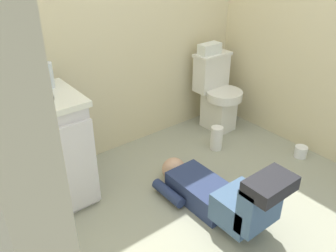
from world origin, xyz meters
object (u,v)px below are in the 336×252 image
(tissue_box, at_px, (210,49))
(toilet_paper_roll, at_px, (301,152))
(toilet, at_px, (217,93))
(person_plumber, at_px, (220,194))
(paper_towel_roll, at_px, (217,138))
(bottle_clear, at_px, (49,75))
(vanity_cabinet, at_px, (42,153))
(bottle_white, at_px, (6,87))
(bottle_amber, at_px, (18,88))
(bottle_blue, at_px, (40,84))
(bottle_green, at_px, (26,82))
(faucet, at_px, (22,86))

(tissue_box, bearing_deg, toilet_paper_roll, -76.14)
(tissue_box, bearing_deg, toilet, -63.57)
(person_plumber, distance_m, paper_towel_roll, 0.87)
(person_plumber, height_order, tissue_box, tissue_box)
(bottle_clear, bearing_deg, toilet, -1.54)
(vanity_cabinet, relative_size, paper_towel_roll, 3.71)
(paper_towel_roll, height_order, toilet_paper_roll, paper_towel_roll)
(vanity_cabinet, xyz_separation_m, bottle_clear, (0.18, 0.12, 0.49))
(toilet, height_order, person_plumber, toilet)
(bottle_white, distance_m, bottle_amber, 0.08)
(toilet, height_order, bottle_blue, bottle_blue)
(person_plumber, xyz_separation_m, bottle_blue, (-0.77, 0.98, 0.69))
(person_plumber, relative_size, bottle_clear, 6.03)
(vanity_cabinet, relative_size, bottle_clear, 4.64)
(toilet, distance_m, vanity_cabinet, 1.78)
(bottle_blue, bearing_deg, bottle_white, 179.08)
(bottle_green, bearing_deg, bottle_clear, 2.59)
(tissue_box, height_order, bottle_green, bottle_green)
(toilet, bearing_deg, tissue_box, 116.43)
(bottle_blue, bearing_deg, bottle_green, 175.21)
(tissue_box, relative_size, bottle_white, 1.43)
(vanity_cabinet, xyz_separation_m, bottle_white, (-0.11, 0.11, 0.48))
(toilet_paper_roll, bearing_deg, bottle_amber, 156.71)
(tissue_box, xyz_separation_m, bottle_clear, (-1.55, -0.05, 0.11))
(bottle_green, xyz_separation_m, paper_towel_roll, (1.45, -0.36, -0.79))
(toilet, xyz_separation_m, bottle_clear, (-1.60, 0.04, 0.54))
(faucet, relative_size, bottle_clear, 0.57)
(bottle_white, height_order, paper_towel_roll, bottle_white)
(toilet, distance_m, bottle_green, 1.83)
(person_plumber, distance_m, tissue_box, 1.48)
(faucet, height_order, bottle_amber, bottle_amber)
(bottle_green, distance_m, paper_towel_roll, 1.69)
(paper_towel_roll, bearing_deg, toilet, 46.80)
(tissue_box, relative_size, paper_towel_roll, 0.99)
(person_plumber, height_order, paper_towel_roll, person_plumber)
(faucet, bearing_deg, paper_towel_roll, -14.74)
(toilet, distance_m, faucet, 1.85)
(toilet, xyz_separation_m, tissue_box, (-0.05, 0.09, 0.43))
(bottle_clear, relative_size, paper_towel_roll, 0.80)
(vanity_cabinet, distance_m, tissue_box, 1.78)
(bottle_green, bearing_deg, person_plumber, -49.11)
(toilet_paper_roll, bearing_deg, toilet, 102.46)
(bottle_amber, height_order, bottle_green, bottle_green)
(faucet, height_order, paper_towel_roll, faucet)
(bottle_white, bearing_deg, faucet, 19.48)
(tissue_box, bearing_deg, faucet, -179.32)
(bottle_amber, distance_m, bottle_blue, 0.16)
(bottle_amber, xyz_separation_m, paper_towel_roll, (1.52, -0.31, -0.78))
(bottle_white, height_order, bottle_amber, bottle_white)
(faucet, height_order, bottle_green, bottle_green)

